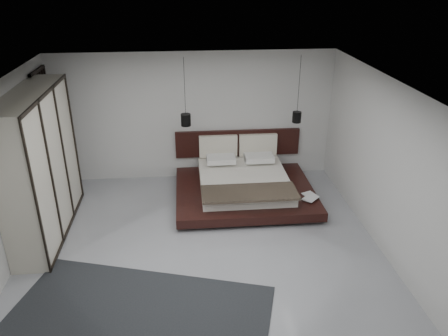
{
  "coord_description": "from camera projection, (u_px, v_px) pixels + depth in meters",
  "views": [
    {
      "loc": [
        -0.21,
        -6.05,
        4.35
      ],
      "look_at": [
        0.47,
        1.2,
        0.99
      ],
      "focal_mm": 35.0,
      "sensor_mm": 36.0,
      "label": 1
    }
  ],
  "objects": [
    {
      "name": "floor",
      "position": [
        203.0,
        252.0,
        7.31
      ],
      "size": [
        6.0,
        6.0,
        0.0
      ],
      "primitive_type": "plane",
      "color": "#979AA0",
      "rests_on": "ground"
    },
    {
      "name": "wardrobe",
      "position": [
        40.0,
        166.0,
        7.41
      ],
      "size": [
        0.61,
        2.6,
        2.55
      ],
      "color": "beige",
      "rests_on": "floor"
    },
    {
      "name": "rug",
      "position": [
        130.0,
        334.0,
        5.68
      ],
      "size": [
        4.13,
        3.45,
        0.02
      ],
      "primitive_type": "cube",
      "rotation": [
        0.0,
        0.0,
        -0.29
      ],
      "color": "black",
      "rests_on": "floor"
    },
    {
      "name": "bed",
      "position": [
        244.0,
        184.0,
        8.99
      ],
      "size": [
        2.77,
        2.39,
        1.07
      ],
      "color": "black",
      "rests_on": "floor"
    },
    {
      "name": "wall_front",
      "position": [
        216.0,
        320.0,
        4.01
      ],
      "size": [
        6.0,
        0.0,
        6.0
      ],
      "primitive_type": "plane",
      "rotation": [
        -1.57,
        0.0,
        0.0
      ],
      "color": "#BDBDBA",
      "rests_on": "floor"
    },
    {
      "name": "book_upper",
      "position": [
        305.0,
        196.0,
        8.47
      ],
      "size": [
        0.38,
        0.38,
        0.02
      ],
      "primitive_type": "imported",
      "rotation": [
        0.0,
        0.0,
        -0.78
      ],
      "color": "#99724C",
      "rests_on": "book_lower"
    },
    {
      "name": "wall_back",
      "position": [
        195.0,
        117.0,
        9.43
      ],
      "size": [
        6.0,
        0.0,
        6.0
      ],
      "primitive_type": "plane",
      "rotation": [
        1.57,
        0.0,
        0.0
      ],
      "color": "#BDBDBA",
      "rests_on": "floor"
    },
    {
      "name": "lattice_screen",
      "position": [
        48.0,
        134.0,
        8.73
      ],
      "size": [
        0.05,
        0.9,
        2.6
      ],
      "primitive_type": "cube",
      "color": "black",
      "rests_on": "floor"
    },
    {
      "name": "pendant_right",
      "position": [
        297.0,
        117.0,
        8.95
      ],
      "size": [
        0.18,
        0.18,
        1.37
      ],
      "color": "black",
      "rests_on": "ceiling"
    },
    {
      "name": "wall_right",
      "position": [
        388.0,
        170.0,
        6.98
      ],
      "size": [
        0.0,
        6.0,
        6.0
      ],
      "primitive_type": "plane",
      "rotation": [
        1.57,
        0.0,
        -1.57
      ],
      "color": "#BDBDBA",
      "rests_on": "floor"
    },
    {
      "name": "book_lower",
      "position": [
        306.0,
        197.0,
        8.51
      ],
      "size": [
        0.32,
        0.37,
        0.03
      ],
      "primitive_type": "imported",
      "rotation": [
        0.0,
        0.0,
        0.39
      ],
      "color": "#99724C",
      "rests_on": "bed"
    },
    {
      "name": "pendant_left",
      "position": [
        186.0,
        120.0,
        8.75
      ],
      "size": [
        0.2,
        0.2,
        1.37
      ],
      "color": "black",
      "rests_on": "ceiling"
    },
    {
      "name": "ceiling",
      "position": [
        199.0,
        88.0,
        6.13
      ],
      "size": [
        6.0,
        6.0,
        0.0
      ],
      "primitive_type": "plane",
      "rotation": [
        3.14,
        0.0,
        0.0
      ],
      "color": "white",
      "rests_on": "wall_back"
    }
  ]
}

